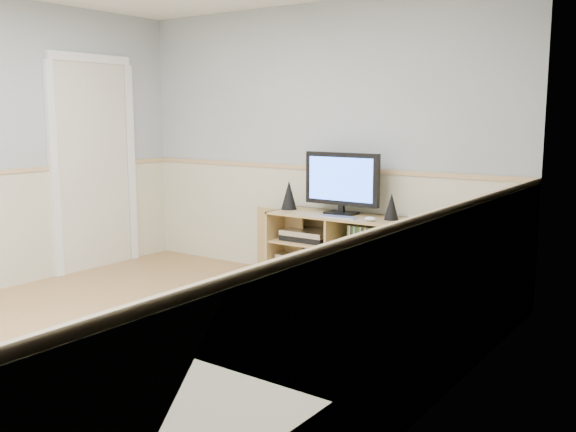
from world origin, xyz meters
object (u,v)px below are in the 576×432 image
(media_cabinet, at_px, (341,250))
(game_consoles, at_px, (369,286))
(monitor, at_px, (342,181))
(keyboard, at_px, (339,217))

(media_cabinet, bearing_deg, game_consoles, -11.98)
(media_cabinet, relative_size, monitor, 2.74)
(media_cabinet, xyz_separation_m, game_consoles, (0.32, -0.07, -0.26))
(media_cabinet, bearing_deg, monitor, -90.00)
(monitor, bearing_deg, game_consoles, -10.72)
(keyboard, bearing_deg, game_consoles, 21.50)
(monitor, relative_size, keyboard, 2.32)
(game_consoles, bearing_deg, keyboard, -151.74)
(media_cabinet, distance_m, monitor, 0.61)
(keyboard, bearing_deg, monitor, 107.25)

